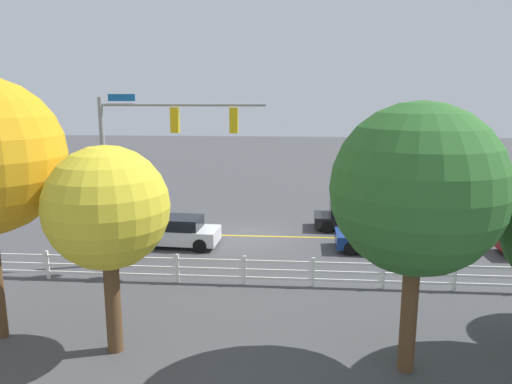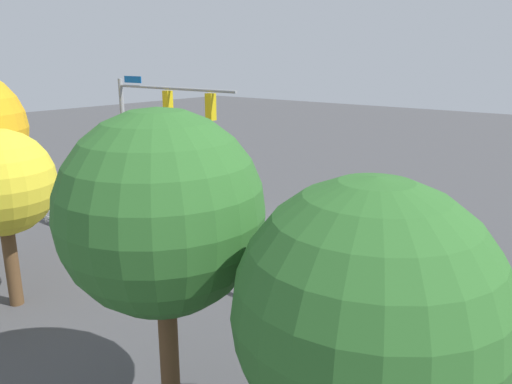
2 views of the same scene
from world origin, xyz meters
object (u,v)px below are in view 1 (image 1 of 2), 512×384
object	(u,v)px
car_3	(177,232)
tree_1	(417,190)
car_1	(380,236)
tree_3	(107,209)
pedestrian	(132,240)
car_0	(352,217)

from	to	relation	value
car_3	tree_1	distance (m)	13.83
car_1	tree_3	size ratio (longest dim) A/B	0.68
tree_1	car_1	bearing A→B (deg)	-95.74
car_1	tree_3	xyz separation A→B (m)	(9.02, 9.75, 3.47)
pedestrian	car_0	bearing A→B (deg)	88.46
car_0	car_3	xyz separation A→B (m)	(8.71, 3.65, 0.04)
car_1	tree_3	world-z (taller)	tree_3
tree_3	tree_1	bearing A→B (deg)	177.39
tree_1	tree_3	world-z (taller)	tree_1
car_0	car_1	size ratio (longest dim) A/B	1.05
car_1	pedestrian	bearing A→B (deg)	13.16
car_1	pedestrian	distance (m)	11.26
car_1	car_3	world-z (taller)	car_3
car_3	pedestrian	world-z (taller)	pedestrian
tree_3	pedestrian	bearing A→B (deg)	-74.99
car_0	car_3	world-z (taller)	car_3
car_3	pedestrian	xyz separation A→B (m)	(1.42, 2.26, 0.24)
car_0	car_1	xyz separation A→B (m)	(-0.87, 3.56, 0.01)
car_0	tree_3	size ratio (longest dim) A/B	0.71
car_1	car_3	xyz separation A→B (m)	(9.59, 0.08, 0.03)
car_1	tree_1	bearing A→B (deg)	85.38
car_3	tree_1	world-z (taller)	tree_1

